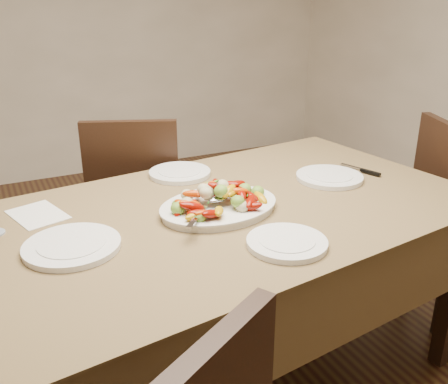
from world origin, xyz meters
TOP-DOWN VIEW (x-y plane):
  - wall_back at (0.00, 3.00)m, footprint 5.00×0.02m
  - dining_table at (0.18, 0.22)m, footprint 1.95×1.26m
  - chair_far at (0.10, 1.03)m, footprint 0.55×0.55m
  - serving_platter at (0.15, 0.20)m, footprint 0.45×0.36m
  - roasted_vegetables at (0.15, 0.20)m, footprint 0.37×0.27m
  - serving_spoon at (0.09, 0.16)m, footprint 0.26×0.22m
  - plate_left at (-0.36, 0.15)m, footprint 0.29×0.29m
  - plate_right at (0.69, 0.29)m, footprint 0.27×0.27m
  - plate_far at (0.17, 0.61)m, footprint 0.25×0.25m
  - plate_near at (0.22, -0.12)m, footprint 0.24×0.24m
  - menu_card at (-0.42, 0.45)m, footprint 0.20×0.24m
  - table_knife at (0.87, 0.30)m, footprint 0.08×0.19m

SIDE VIEW (x-z plane):
  - dining_table at x=0.18m, z-range 0.00..0.76m
  - chair_far at x=0.10m, z-range 0.00..0.95m
  - menu_card at x=-0.42m, z-range 0.76..0.76m
  - table_knife at x=0.87m, z-range 0.76..0.77m
  - plate_left at x=-0.36m, z-range 0.76..0.78m
  - plate_right at x=0.69m, z-range 0.76..0.78m
  - plate_far at x=0.17m, z-range 0.76..0.78m
  - plate_near at x=0.22m, z-range 0.76..0.78m
  - serving_platter at x=0.15m, z-range 0.76..0.78m
  - serving_spoon at x=0.09m, z-range 0.79..0.82m
  - roasted_vegetables at x=0.15m, z-range 0.78..0.87m
  - wall_back at x=0.00m, z-range 0.00..2.80m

